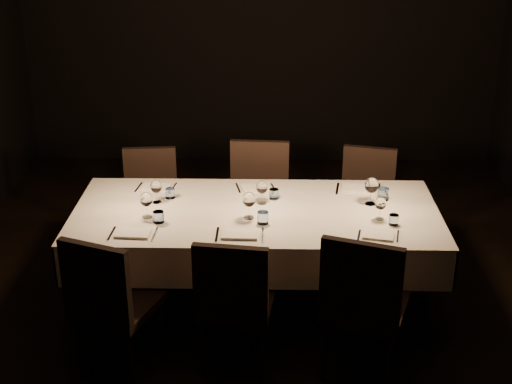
{
  "coord_description": "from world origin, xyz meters",
  "views": [
    {
      "loc": [
        0.09,
        -4.45,
        2.83
      ],
      "look_at": [
        0.0,
        0.0,
        0.9
      ],
      "focal_mm": 50.0,
      "sensor_mm": 36.0,
      "label": 1
    }
  ],
  "objects_px": {
    "chair_near_right": "(363,301)",
    "chair_far_center": "(258,198)",
    "chair_near_center": "(234,299)",
    "chair_far_right": "(366,198)",
    "dining_table": "(256,220)",
    "chair_near_left": "(109,299)",
    "chair_far_left": "(151,197)"
  },
  "relations": [
    {
      "from": "dining_table",
      "to": "chair_near_center",
      "type": "xyz_separation_m",
      "value": [
        -0.12,
        -0.74,
        -0.17
      ]
    },
    {
      "from": "chair_near_center",
      "to": "chair_far_center",
      "type": "xyz_separation_m",
      "value": [
        0.12,
        1.47,
        0.02
      ]
    },
    {
      "from": "chair_near_right",
      "to": "chair_far_center",
      "type": "relative_size",
      "value": 1.02
    },
    {
      "from": "chair_near_left",
      "to": "chair_far_right",
      "type": "bearing_deg",
      "value": -116.04
    },
    {
      "from": "chair_near_right",
      "to": "chair_far_right",
      "type": "bearing_deg",
      "value": -78.2
    },
    {
      "from": "chair_near_left",
      "to": "chair_far_right",
      "type": "relative_size",
      "value": 1.06
    },
    {
      "from": "chair_near_center",
      "to": "chair_far_left",
      "type": "bearing_deg",
      "value": -56.69
    },
    {
      "from": "chair_near_center",
      "to": "chair_far_left",
      "type": "height_order",
      "value": "chair_near_center"
    },
    {
      "from": "chair_near_left",
      "to": "chair_near_center",
      "type": "distance_m",
      "value": 0.76
    },
    {
      "from": "chair_near_right",
      "to": "dining_table",
      "type": "bearing_deg",
      "value": -31.2
    },
    {
      "from": "chair_near_center",
      "to": "dining_table",
      "type": "bearing_deg",
      "value": -91.47
    },
    {
      "from": "dining_table",
      "to": "chair_near_right",
      "type": "relative_size",
      "value": 2.54
    },
    {
      "from": "chair_near_right",
      "to": "chair_far_center",
      "type": "xyz_separation_m",
      "value": [
        -0.65,
        1.53,
        -0.01
      ]
    },
    {
      "from": "dining_table",
      "to": "chair_near_right",
      "type": "distance_m",
      "value": 1.04
    },
    {
      "from": "chair_near_center",
      "to": "chair_far_center",
      "type": "height_order",
      "value": "chair_far_center"
    },
    {
      "from": "chair_near_right",
      "to": "chair_far_left",
      "type": "xyz_separation_m",
      "value": [
        -1.53,
        1.61,
        -0.05
      ]
    },
    {
      "from": "dining_table",
      "to": "chair_near_left",
      "type": "relative_size",
      "value": 2.66
    },
    {
      "from": "dining_table",
      "to": "chair_near_left",
      "type": "distance_m",
      "value": 1.18
    },
    {
      "from": "chair_near_left",
      "to": "chair_far_center",
      "type": "bearing_deg",
      "value": -99.01
    },
    {
      "from": "chair_near_right",
      "to": "chair_near_left",
      "type": "bearing_deg",
      "value": 18.55
    },
    {
      "from": "chair_near_left",
      "to": "chair_far_center",
      "type": "xyz_separation_m",
      "value": [
        0.88,
        1.5,
        0.01
      ]
    },
    {
      "from": "chair_near_right",
      "to": "chair_far_right",
      "type": "height_order",
      "value": "chair_near_right"
    },
    {
      "from": "dining_table",
      "to": "chair_near_left",
      "type": "xyz_separation_m",
      "value": [
        -0.88,
        -0.78,
        -0.16
      ]
    },
    {
      "from": "chair_far_center",
      "to": "chair_far_right",
      "type": "distance_m",
      "value": 0.88
    },
    {
      "from": "chair_far_right",
      "to": "dining_table",
      "type": "bearing_deg",
      "value": -122.94
    },
    {
      "from": "chair_near_center",
      "to": "chair_near_right",
      "type": "xyz_separation_m",
      "value": [
        0.77,
        -0.06,
        0.03
      ]
    },
    {
      "from": "chair_near_left",
      "to": "chair_near_right",
      "type": "bearing_deg",
      "value": -159.56
    },
    {
      "from": "chair_far_center",
      "to": "chair_near_center",
      "type": "bearing_deg",
      "value": -90.93
    },
    {
      "from": "chair_near_center",
      "to": "chair_far_center",
      "type": "distance_m",
      "value": 1.48
    },
    {
      "from": "chair_far_center",
      "to": "chair_far_right",
      "type": "height_order",
      "value": "chair_far_center"
    },
    {
      "from": "dining_table",
      "to": "chair_near_center",
      "type": "distance_m",
      "value": 0.77
    },
    {
      "from": "dining_table",
      "to": "chair_far_left",
      "type": "relative_size",
      "value": 2.85
    }
  ]
}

